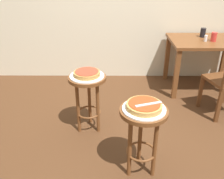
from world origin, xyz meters
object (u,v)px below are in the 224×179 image
serving_plate_foreground (144,109)px  pizza_server_knife (149,104)px  pizza_middle (87,73)px  serving_plate_middle (87,76)px  stool_foreground (143,126)px  condiment_shaker (206,38)px  pizza_foreground (144,106)px  dining_table (205,48)px  cup_near_edge (214,37)px  stool_middle (88,91)px  cup_far_edge (203,33)px

serving_plate_foreground → pizza_server_knife: pizza_server_knife is taller
pizza_middle → serving_plate_middle: bearing=-14.0°
stool_foreground → condiment_shaker: 1.88m
pizza_foreground → serving_plate_middle: bearing=129.1°
dining_table → condiment_shaker: 0.18m
stool_foreground → serving_plate_foreground: bearing=90.0°
cup_near_edge → pizza_server_knife: 1.92m
cup_near_edge → pizza_middle: bearing=-149.3°
stool_middle → serving_plate_middle: serving_plate_middle is taller
serving_plate_foreground → cup_near_edge: (1.09, 1.58, 0.14)m
stool_foreground → pizza_foreground: bearing=90.0°
dining_table → stool_foreground: bearing=-122.0°
pizza_middle → cup_near_edge: bearing=30.7°
pizza_middle → pizza_foreground: bearing=-50.9°
stool_foreground → stool_middle: size_ratio=1.00×
cup_near_edge → cup_far_edge: bearing=110.4°
cup_near_edge → stool_middle: bearing=-149.3°
stool_foreground → pizza_middle: bearing=129.1°
pizza_foreground → stool_foreground: bearing=-90.0°
stool_middle → dining_table: (1.54, 1.02, 0.14)m
stool_middle → pizza_server_knife: 0.87m
pizza_server_knife → stool_middle: bearing=111.7°
serving_plate_foreground → dining_table: 1.94m
stool_middle → serving_plate_middle: 0.17m
dining_table → condiment_shaker: (-0.05, -0.08, 0.15)m
serving_plate_middle → cup_near_edge: bearing=30.7°
cup_near_edge → condiment_shaker: size_ratio=1.46×
serving_plate_middle → condiment_shaker: size_ratio=4.30×
condiment_shaker → dining_table: bearing=59.7°
pizza_middle → dining_table: dining_table is taller
pizza_foreground → stool_middle: (-0.51, 0.63, -0.20)m
cup_far_edge → pizza_server_knife: (-0.98, -1.80, -0.09)m
stool_foreground → serving_plate_middle: serving_plate_middle is taller
serving_plate_middle → cup_far_edge: 1.92m
stool_foreground → pizza_foreground: 0.20m
pizza_foreground → condiment_shaker: condiment_shaker is taller
stool_foreground → cup_near_edge: 1.94m
condiment_shaker → pizza_server_knife: condiment_shaker is taller
serving_plate_foreground → serving_plate_middle: 0.81m
stool_foreground → condiment_shaker: condiment_shaker is taller
stool_middle → condiment_shaker: size_ratio=7.78×
condiment_shaker → stool_middle: bearing=-147.7°
serving_plate_foreground → pizza_middle: bearing=129.1°
cup_near_edge → condiment_shaker: (-0.11, -0.01, -0.02)m
cup_near_edge → cup_far_edge: 0.22m
cup_near_edge → stool_foreground: bearing=-124.7°
stool_middle → condiment_shaker: bearing=32.3°
stool_middle → pizza_middle: pizza_middle is taller
stool_foreground → pizza_foreground: size_ratio=2.26×
stool_middle → dining_table: 1.85m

